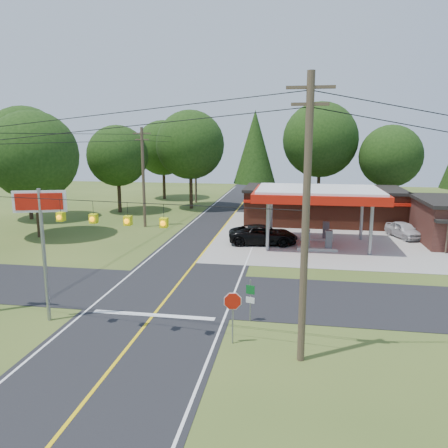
# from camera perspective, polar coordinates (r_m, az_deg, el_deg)

# --- Properties ---
(ground) EXTENTS (120.00, 120.00, 0.00)m
(ground) POSITION_cam_1_polar(r_m,az_deg,el_deg) (26.61, -6.76, -8.76)
(ground) COLOR #39511C
(ground) RESTS_ON ground
(main_highway) EXTENTS (8.00, 120.00, 0.02)m
(main_highway) POSITION_cam_1_polar(r_m,az_deg,el_deg) (26.60, -6.76, -8.74)
(main_highway) COLOR black
(main_highway) RESTS_ON ground
(cross_road) EXTENTS (70.00, 7.00, 0.02)m
(cross_road) POSITION_cam_1_polar(r_m,az_deg,el_deg) (26.60, -6.76, -8.73)
(cross_road) COLOR black
(cross_road) RESTS_ON ground
(lane_center_yellow) EXTENTS (0.15, 110.00, 0.00)m
(lane_center_yellow) POSITION_cam_1_polar(r_m,az_deg,el_deg) (26.60, -6.76, -8.70)
(lane_center_yellow) COLOR yellow
(lane_center_yellow) RESTS_ON main_highway
(gas_canopy) EXTENTS (10.60, 7.40, 4.88)m
(gas_canopy) POSITION_cam_1_polar(r_m,az_deg,el_deg) (37.35, 12.19, 3.67)
(gas_canopy) COLOR gray
(gas_canopy) RESTS_ON ground
(convenience_store) EXTENTS (16.40, 7.55, 3.80)m
(convenience_store) POSITION_cam_1_polar(r_m,az_deg,el_deg) (47.61, 12.70, 2.41)
(convenience_store) COLOR #622B1C
(convenience_store) RESTS_ON ground
(utility_pole_near_right) EXTENTS (1.80, 0.30, 11.50)m
(utility_pole_near_right) POSITION_cam_1_polar(r_m,az_deg,el_deg) (17.28, 10.62, 0.60)
(utility_pole_near_right) COLOR #473828
(utility_pole_near_right) RESTS_ON ground
(utility_pole_far_left) EXTENTS (1.80, 0.30, 10.00)m
(utility_pole_far_left) POSITION_cam_1_polar(r_m,az_deg,el_deg) (44.76, -10.50, 6.19)
(utility_pole_far_left) COLOR #473828
(utility_pole_far_left) RESTS_ON ground
(utility_pole_north) EXTENTS (0.30, 0.30, 9.50)m
(utility_pole_north) POSITION_cam_1_polar(r_m,az_deg,el_deg) (60.67, -3.72, 7.25)
(utility_pole_north) COLOR #473828
(utility_pole_north) RESTS_ON ground
(overhead_beacons) EXTENTS (17.04, 2.04, 1.03)m
(overhead_beacons) POSITION_cam_1_polar(r_m,az_deg,el_deg) (19.91, -14.70, 2.58)
(overhead_beacons) COLOR black
(overhead_beacons) RESTS_ON ground
(treeline_backdrop) EXTENTS (70.27, 51.59, 13.30)m
(treeline_backdrop) POSITION_cam_1_polar(r_m,az_deg,el_deg) (48.41, 1.88, 9.46)
(treeline_backdrop) COLOR #332316
(treeline_backdrop) RESTS_ON ground
(suv_car) EXTENTS (6.40, 6.40, 1.63)m
(suv_car) POSITION_cam_1_polar(r_m,az_deg,el_deg) (37.59, 5.14, -1.41)
(suv_car) COLOR black
(suv_car) RESTS_ON ground
(sedan_car) EXTENTS (5.46, 5.46, 1.45)m
(sedan_car) POSITION_cam_1_polar(r_m,az_deg,el_deg) (43.00, 22.43, -0.74)
(sedan_car) COLOR silver
(sedan_car) RESTS_ON ground
(big_stop_sign) EXTENTS (2.40, 0.80, 6.70)m
(big_stop_sign) POSITION_cam_1_polar(r_m,az_deg,el_deg) (22.85, -22.75, -0.02)
(big_stop_sign) COLOR gray
(big_stop_sign) RESTS_ON ground
(octagonal_stop_sign) EXTENTS (0.83, 0.22, 2.43)m
(octagonal_stop_sign) POSITION_cam_1_polar(r_m,az_deg,el_deg) (19.57, 1.14, -10.59)
(octagonal_stop_sign) COLOR gray
(octagonal_stop_sign) RESTS_ON ground
(route_sign_post) EXTENTS (0.44, 0.16, 2.19)m
(route_sign_post) POSITION_cam_1_polar(r_m,az_deg,el_deg) (22.00, 3.45, -9.48)
(route_sign_post) COLOR gray
(route_sign_post) RESTS_ON ground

